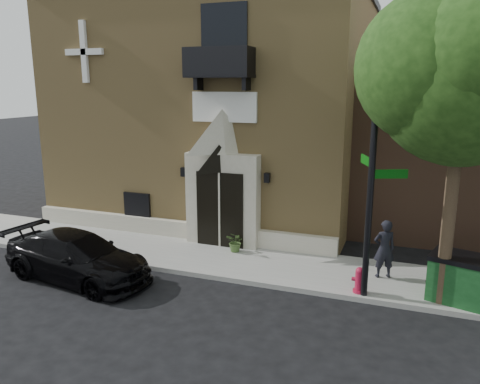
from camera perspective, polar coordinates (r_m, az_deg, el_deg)
The scene contains 10 objects.
ground at distance 13.99m, azimuth -2.52°, elevation -10.80°, with size 120.00×120.00×0.00m, color black.
sidewalk at distance 14.95m, azimuth 3.31°, elevation -8.89°, with size 42.00×3.00×0.15m, color gray.
church at distance 21.32m, azimuth -1.82°, elevation 10.28°, with size 12.20×11.01×9.30m.
street_tree_left at distance 12.19m, azimuth 25.79°, elevation 12.79°, with size 4.97×4.38×7.77m.
black_sedan at distance 14.68m, azimuth -19.24°, elevation -7.47°, with size 1.94×4.77×1.38m, color black.
street_sign at distance 12.27m, azimuth 15.77°, elevation 1.74°, with size 1.23×0.95×6.37m.
fire_hydrant at distance 13.20m, azimuth 14.35°, elevation -10.36°, with size 0.41×0.33×0.72m.
dumpster at distance 13.46m, azimuth 26.10°, elevation -9.62°, with size 2.10×1.55×1.23m.
planter at distance 15.75m, azimuth -0.50°, elevation -6.09°, with size 0.62×0.54×0.69m, color #425E2C.
pedestrian_near at distance 14.20m, azimuth 17.17°, elevation -6.64°, with size 0.63×0.41×1.73m, color black.
Camera 1 is at (4.98, -11.80, 5.64)m, focal length 35.00 mm.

